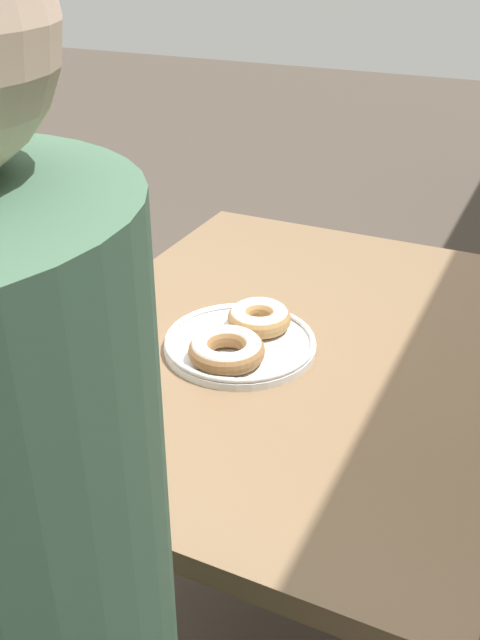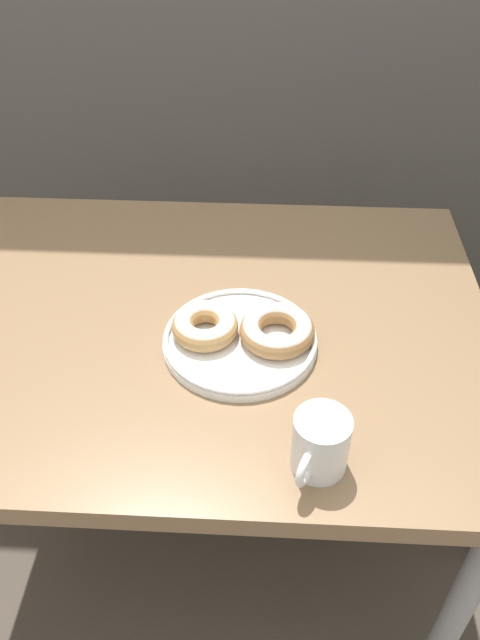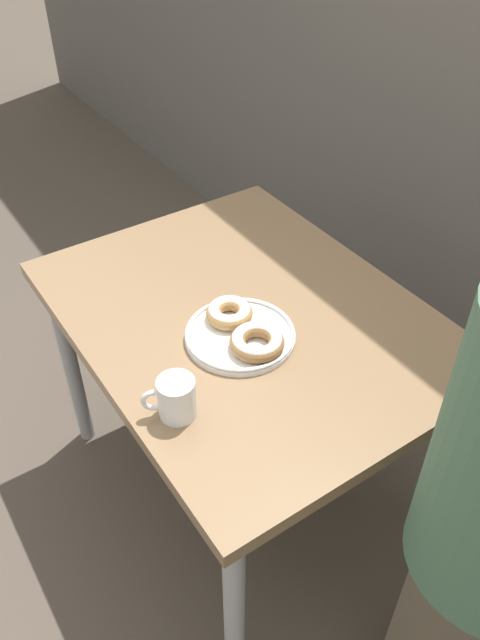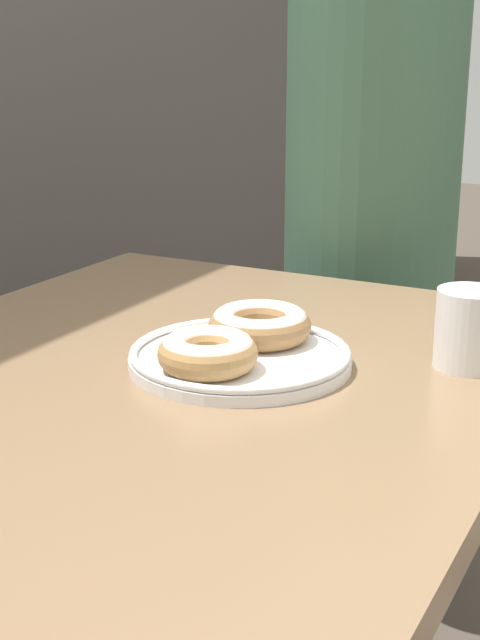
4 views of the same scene
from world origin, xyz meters
The scene contains 4 objects.
ground_plane centered at (0.00, 0.00, 0.00)m, with size 14.00×14.00×0.00m, color #4C4238.
dining_table centered at (0.00, 0.20, 0.67)m, with size 1.10×0.85×0.75m.
donut_plate centered at (0.08, 0.13, 0.78)m, with size 0.30×0.28×0.06m.
coffee_mug centered at (0.21, -0.13, 0.80)m, with size 0.08×0.11×0.10m.
Camera 2 is at (0.12, -0.69, 1.53)m, focal length 35.00 mm.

